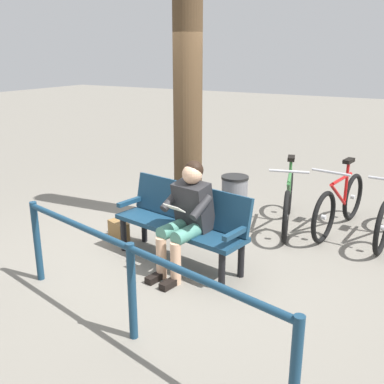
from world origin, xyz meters
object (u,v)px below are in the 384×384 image
person_reading (187,213)px  bicycle_silver (339,204)px  tree_trunk (188,73)px  litter_bin (234,207)px  bench (183,218)px  handbag (119,231)px  bicycle_orange (288,202)px

person_reading → bicycle_silver: person_reading is taller
person_reading → bicycle_silver: size_ratio=0.72×
tree_trunk → litter_bin: bearing=164.1°
bench → person_reading: (-0.16, 0.20, 0.16)m
bench → handbag: (1.00, -0.10, -0.39)m
person_reading → handbag: 1.32m
handbag → bicycle_orange: bearing=-139.2°
tree_trunk → handbag: bearing=67.6°
litter_bin → tree_trunk: bearing=-15.9°
bench → handbag: bearing=4.6°
litter_bin → bicycle_silver: size_ratio=0.48×
bicycle_silver → bicycle_orange: (0.62, 0.22, 0.00)m
handbag → tree_trunk: tree_trunk is taller
bicycle_silver → tree_trunk: bearing=-61.9°
handbag → tree_trunk: 2.18m
person_reading → bicycle_silver: bearing=-110.1°
litter_bin → handbag: bearing=32.8°
person_reading → tree_trunk: bearing=-50.1°
litter_bin → bicycle_orange: bearing=-125.0°
person_reading → bicycle_orange: person_reading is taller
tree_trunk → litter_bin: size_ratio=4.97×
litter_bin → bench: bearing=76.2°
bicycle_silver → bicycle_orange: 0.66m
person_reading → tree_trunk: tree_trunk is taller
handbag → bicycle_silver: size_ratio=0.18×
handbag → litter_bin: bearing=-147.2°
bicycle_orange → handbag: bearing=-64.6°
bench → person_reading: bearing=139.8°
bench → litter_bin: bearing=-93.7°
bicycle_silver → bicycle_orange: size_ratio=1.02×
handbag → bench: bearing=174.5°
person_reading → bench: bearing=-40.2°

